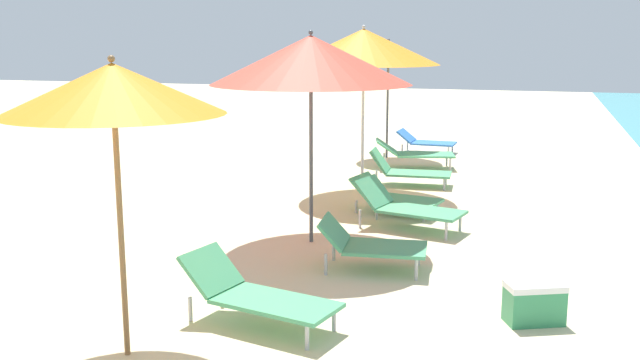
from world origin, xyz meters
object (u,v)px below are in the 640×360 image
at_px(umbrella_fourth, 311,60).
at_px(lounger_fourth_inland, 370,244).
at_px(lounger_fourth_shoreside, 407,206).
at_px(lounger_farthest_inland, 414,153).
at_px(lounger_third_shoreside, 256,294).
at_px(lounger_farthest_shoreside, 426,141).
at_px(lounger_fifth_shoreside, 407,170).
at_px(umbrella_third, 113,89).
at_px(lounger_fifth_inland, 394,196).
at_px(umbrella_farthest, 388,52).
at_px(cooler_box, 534,303).
at_px(umbrella_fifth, 364,47).

distance_m(umbrella_fourth, lounger_fourth_inland, 2.50).
bearing_deg(lounger_fourth_inland, lounger_fourth_shoreside, 80.81).
bearing_deg(lounger_farthest_inland, lounger_third_shoreside, -104.19).
distance_m(lounger_fourth_inland, lounger_farthest_shoreside, 8.92).
xyz_separation_m(lounger_third_shoreside, lounger_fifth_shoreside, (0.20, 6.90, -0.02)).
distance_m(umbrella_third, lounger_third_shoreside, 2.33).
distance_m(lounger_third_shoreside, lounger_fifth_inland, 4.78).
relative_size(lounger_fourth_inland, umbrella_farthest, 0.49).
bearing_deg(lounger_fifth_inland, lounger_third_shoreside, -82.40).
relative_size(lounger_fifth_shoreside, lounger_farthest_inland, 0.87).
bearing_deg(umbrella_farthest, lounger_fourth_inland, -79.62).
bearing_deg(umbrella_fourth, lounger_farthest_inland, 86.30).
bearing_deg(umbrella_farthest, lounger_farthest_inland, -54.95).
relative_size(umbrella_farthest, cooler_box, 4.30).
distance_m(lounger_farthest_inland, cooler_box, 8.25).
xyz_separation_m(umbrella_farthest, lounger_farthest_inland, (0.81, -1.16, -2.03)).
relative_size(lounger_third_shoreside, umbrella_fifth, 0.56).
distance_m(lounger_third_shoreside, lounger_fourth_inland, 2.03).
bearing_deg(lounger_third_shoreside, lounger_fourth_shoreside, 92.38).
relative_size(lounger_third_shoreside, lounger_fifth_inland, 1.12).
bearing_deg(umbrella_fourth, lounger_farthest_shoreside, 87.89).
bearing_deg(umbrella_fourth, umbrella_farthest, 93.55).
bearing_deg(lounger_fourth_shoreside, lounger_farthest_inland, 112.19).
bearing_deg(lounger_farthest_inland, umbrella_fourth, -107.77).
bearing_deg(lounger_fourth_inland, lounger_fifth_inland, 88.84).
xyz_separation_m(lounger_fourth_shoreside, lounger_farthest_inland, (-0.72, 4.81, -0.01)).
distance_m(lounger_third_shoreside, cooler_box, 2.65).
distance_m(lounger_farthest_shoreside, cooler_box, 10.33).
bearing_deg(lounger_farthest_inland, umbrella_farthest, 110.98).
height_order(umbrella_farthest, cooler_box, umbrella_farthest).
xyz_separation_m(lounger_third_shoreside, umbrella_fifth, (-0.43, 5.98, 2.21)).
bearing_deg(lounger_farthest_shoreside, cooler_box, -73.26).
xyz_separation_m(umbrella_fourth, cooler_box, (2.88, -2.03, -2.20)).
bearing_deg(lounger_fifth_inland, lounger_fourth_shoreside, -56.03).
height_order(umbrella_fourth, cooler_box, umbrella_fourth).
height_order(lounger_third_shoreside, umbrella_fifth, umbrella_fifth).
height_order(umbrella_fourth, umbrella_farthest, umbrella_fourth).
distance_m(umbrella_fifth, lounger_fifth_inland, 2.70).
height_order(lounger_third_shoreside, lounger_fifth_shoreside, lounger_fifth_shoreside).
relative_size(umbrella_third, umbrella_fifth, 0.88).
bearing_deg(umbrella_third, lounger_farthest_shoreside, 86.30).
relative_size(lounger_fourth_shoreside, lounger_fourth_inland, 1.24).
bearing_deg(lounger_fifth_shoreside, lounger_fourth_inland, -88.79).
distance_m(umbrella_fifth, cooler_box, 6.39).
bearing_deg(lounger_fifth_shoreside, lounger_farthest_shoreside, 89.92).
distance_m(lounger_fifth_inland, lounger_farthest_inland, 3.93).
relative_size(umbrella_third, lounger_farthest_shoreside, 1.88).
height_order(lounger_third_shoreside, lounger_fourth_shoreside, lounger_fourth_shoreside).
bearing_deg(lounger_farthest_inland, lounger_fourth_inland, -98.67).
height_order(lounger_fifth_shoreside, cooler_box, lounger_fifth_shoreside).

